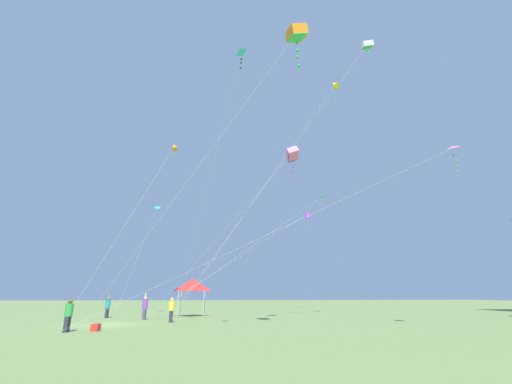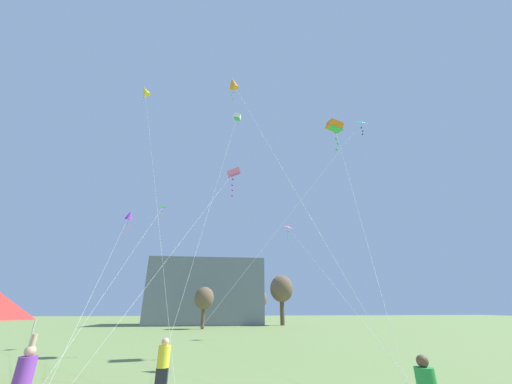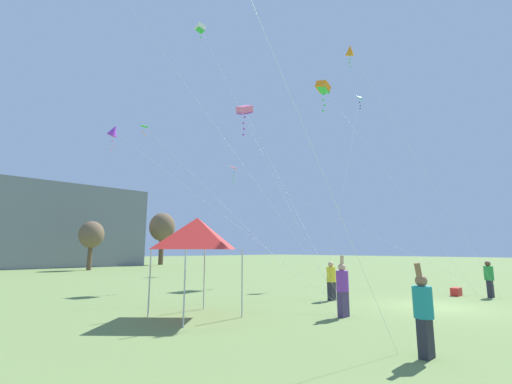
% 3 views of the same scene
% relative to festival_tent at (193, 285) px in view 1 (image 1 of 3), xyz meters
% --- Properties ---
extents(ground_plane, '(220.00, 220.00, 0.00)m').
position_rel_festival_tent_xyz_m(ground_plane, '(8.47, -4.90, -2.90)').
color(ground_plane, olive).
extents(festival_tent, '(2.60, 2.60, 3.48)m').
position_rel_festival_tent_xyz_m(festival_tent, '(0.00, 0.00, 0.00)').
color(festival_tent, '#B7B7BC').
rests_on(festival_tent, ground).
extents(cooler_box, '(0.63, 0.38, 0.40)m').
position_rel_festival_tent_xyz_m(cooler_box, '(12.91, -4.38, -2.71)').
color(cooler_box, red).
rests_on(cooler_box, ground).
extents(person_yellow_shirt, '(0.42, 0.42, 1.77)m').
position_rel_festival_tent_xyz_m(person_yellow_shirt, '(6.85, -0.98, -1.95)').
color(person_yellow_shirt, '#282833').
rests_on(person_yellow_shirt, ground).
extents(person_purple_shirt, '(0.43, 0.43, 2.12)m').
position_rel_festival_tent_xyz_m(person_purple_shirt, '(3.81, -3.56, -1.88)').
color(person_purple_shirt, '#473860').
rests_on(person_purple_shirt, ground).
extents(person_teal_shirt, '(0.42, 0.42, 2.04)m').
position_rel_festival_tent_xyz_m(person_teal_shirt, '(1.13, -7.36, -1.92)').
color(person_teal_shirt, '#282833').
rests_on(person_teal_shirt, ground).
extents(person_green_shirt, '(0.42, 0.42, 1.76)m').
position_rel_festival_tent_xyz_m(person_green_shirt, '(13.39, -5.78, -1.95)').
color(person_green_shirt, '#282833').
rests_on(person_green_shirt, ground).
extents(kite_pink_delta_0, '(2.53, 23.72, 11.33)m').
position_rel_festival_tent_xyz_m(kite_pink_delta_0, '(15.83, 17.00, 7.93)').
color(kite_pink_delta_0, silver).
rests_on(kite_pink_delta_0, ground).
extents(kite_cyan_delta_1, '(4.53, 2.65, 11.62)m').
position_rel_festival_tent_xyz_m(kite_cyan_delta_1, '(-3.11, -4.57, 8.30)').
color(kite_cyan_delta_1, silver).
rests_on(kite_cyan_delta_1, ground).
extents(kite_green_delta_2, '(0.88, 15.92, 11.33)m').
position_rel_festival_tent_xyz_m(kite_green_delta_2, '(3.30, 12.00, 8.08)').
color(kite_green_delta_2, silver).
rests_on(kite_green_delta_2, ground).
extents(kite_white_box_3, '(3.64, 17.24, 24.26)m').
position_rel_festival_tent_xyz_m(kite_white_box_3, '(9.80, 15.33, 20.86)').
color(kite_white_box_3, silver).
rests_on(kite_white_box_3, ground).
extents(kite_cyan_delta_4, '(12.32, 4.45, 15.46)m').
position_rel_festival_tent_xyz_m(kite_cyan_delta_4, '(18.15, 3.32, 11.99)').
color(kite_cyan_delta_4, silver).
rests_on(kite_cyan_delta_4, ground).
extents(kite_pink_box_5, '(5.60, 12.09, 13.54)m').
position_rel_festival_tent_xyz_m(kite_pink_box_5, '(9.38, 8.16, 9.99)').
color(kite_pink_box_5, silver).
rests_on(kite_pink_box_5, ground).
extents(kite_orange_box_6, '(5.17, 12.70, 17.81)m').
position_rel_festival_tent_xyz_m(kite_orange_box_6, '(17.84, 6.80, 14.27)').
color(kite_orange_box_6, silver).
rests_on(kite_orange_box_6, ground).
extents(kite_purple_diamond_7, '(3.93, 15.53, 10.48)m').
position_rel_festival_tent_xyz_m(kite_purple_diamond_7, '(0.84, 11.32, 7.06)').
color(kite_purple_diamond_7, silver).
rests_on(kite_purple_diamond_7, ground).
extents(kite_orange_diamond_8, '(4.74, 5.24, 13.74)m').
position_rel_festival_tent_xyz_m(kite_orange_diamond_8, '(8.92, -1.37, 10.41)').
color(kite_orange_diamond_8, silver).
rests_on(kite_orange_diamond_8, ground).
extents(kite_yellow_diamond_9, '(9.60, 17.95, 28.19)m').
position_rel_festival_tent_xyz_m(kite_yellow_diamond_9, '(-1.49, 16.24, 24.43)').
color(kite_yellow_diamond_9, silver).
rests_on(kite_yellow_diamond_9, ground).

